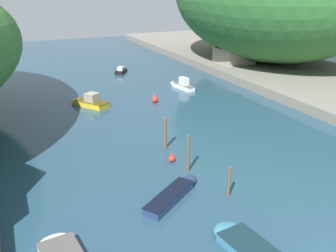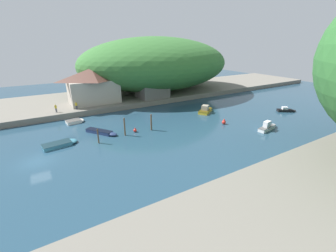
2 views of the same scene
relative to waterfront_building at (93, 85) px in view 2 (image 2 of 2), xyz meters
name	(u,v)px [view 2 (image 2 of 2)]	position (x,y,z in m)	size (l,w,h in m)	color
water_surface	(210,122)	(22.62, 16.60, -5.41)	(130.00, 130.00, 0.00)	#234256
left_bank	(148,93)	(-5.05, 16.60, -4.80)	(22.00, 120.00, 1.21)	slate
hillside_left	(156,64)	(-6.15, 20.14, 3.40)	(32.18, 45.06, 15.19)	#387033
waterfront_building	(93,85)	(0.00, 0.00, 0.00)	(7.47, 11.90, 8.11)	#B2A899
boathouse_shed	(152,87)	(2.16, 14.35, -1.46)	(7.12, 7.77, 5.30)	slate
boat_navy_launch	(206,110)	(16.72, 20.54, -4.90)	(4.58, 5.55, 1.70)	gold
boat_open_rowboat	(287,110)	(25.98, 36.54, -5.07)	(3.32, 4.10, 1.10)	black
boat_yellow_tender	(76,121)	(9.02, -6.15, -5.14)	(2.41, 3.55, 0.56)	silver
boat_white_cruiser	(268,127)	(30.92, 23.25, -4.91)	(2.00, 5.32, 1.71)	white
boat_mid_channel	(103,132)	(17.58, -3.18, -5.12)	(5.79, 4.60, 0.59)	navy
boat_cabin_cruiser	(61,144)	(18.91, -9.95, -5.13)	(2.62, 5.22, 0.56)	teal
mooring_post_nearest	(98,136)	(21.06, -4.78, -4.19)	(0.22, 0.22, 2.43)	brown
mooring_post_second	(125,127)	(20.20, -0.08, -3.82)	(0.25, 0.25, 3.17)	brown
mooring_post_middle	(151,122)	(20.34, 4.86, -3.88)	(0.29, 0.29, 3.05)	brown
channel_buoy_near	(135,130)	(19.69, 1.97, -5.07)	(0.59, 0.59, 0.88)	red
channel_buoy_far	(224,122)	(24.75, 18.34, -4.96)	(0.77, 0.77, 1.15)	red
person_on_quay	(76,105)	(4.01, -4.91, -3.22)	(0.34, 0.43, 1.69)	#282D3D
person_by_boathouse	(56,108)	(4.04, -8.92, -3.22)	(0.30, 0.42, 1.69)	#282D3D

